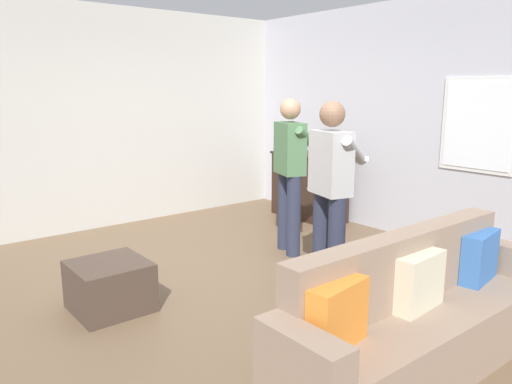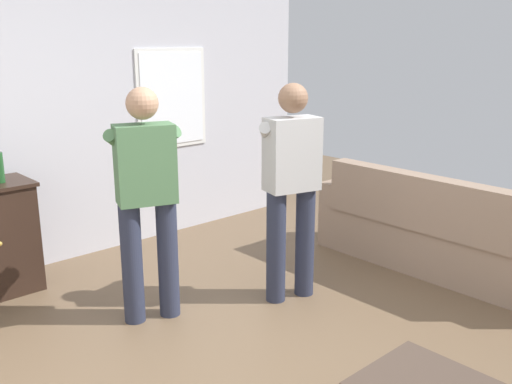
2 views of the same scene
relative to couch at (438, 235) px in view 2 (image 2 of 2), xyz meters
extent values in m
plane|color=brown|center=(-1.95, -0.12, -0.35)|extent=(10.40, 10.40, 0.00)
cube|color=silver|center=(-1.95, 2.54, 1.05)|extent=(5.20, 0.12, 2.80)
cube|color=silver|center=(-1.02, 2.48, 1.06)|extent=(0.81, 0.02, 0.99)
cube|color=white|center=(-1.02, 2.47, 1.06)|extent=(0.73, 0.03, 0.91)
cube|color=gray|center=(0.05, 0.00, -0.14)|extent=(0.55, 2.00, 0.42)
cube|color=gray|center=(-0.16, 0.00, 0.31)|extent=(0.18, 2.00, 0.47)
cube|color=gray|center=(0.05, 1.08, -0.03)|extent=(0.55, 0.18, 0.64)
cube|color=#386BB7|center=(-0.03, 0.75, 0.25)|extent=(0.20, 0.42, 0.36)
cube|color=beige|center=(-0.03, 0.00, 0.25)|extent=(0.17, 0.41, 0.36)
sphere|color=#B79338|center=(-2.99, 1.95, 0.13)|extent=(0.04, 0.04, 0.04)
cylinder|color=#282D42|center=(-2.41, 1.00, 0.09)|extent=(0.15, 0.15, 0.88)
cylinder|color=#282D42|center=(-2.16, 0.92, 0.09)|extent=(0.15, 0.15, 0.88)
cube|color=#4C754C|center=(-2.28, 0.96, 0.81)|extent=(0.45, 0.34, 0.55)
sphere|color=tan|center=(-2.28, 0.96, 1.22)|extent=(0.22, 0.22, 0.22)
cylinder|color=#4C754C|center=(-2.34, 1.15, 0.92)|extent=(0.41, 0.32, 0.29)
cylinder|color=#4C754C|center=(-2.12, 1.07, 0.92)|extent=(0.21, 0.44, 0.29)
cube|color=white|center=(-2.18, 1.26, 0.83)|extent=(0.15, 0.09, 0.04)
cylinder|color=#282D42|center=(-1.41, 0.56, 0.09)|extent=(0.15, 0.15, 0.88)
cylinder|color=#282D42|center=(-1.16, 0.49, 0.09)|extent=(0.15, 0.15, 0.88)
cube|color=#B7B7B7|center=(-1.29, 0.52, 0.81)|extent=(0.44, 0.32, 0.55)
sphere|color=#8C664C|center=(-1.29, 0.52, 1.22)|extent=(0.22, 0.22, 0.22)
cylinder|color=#B7B7B7|center=(-1.36, 0.71, 0.92)|extent=(0.40, 0.34, 0.29)
cylinder|color=#B7B7B7|center=(-1.13, 0.65, 0.92)|extent=(0.24, 0.44, 0.29)
cube|color=white|center=(-1.20, 0.83, 0.83)|extent=(0.16, 0.08, 0.04)
camera|label=1|loc=(1.63, -2.63, 1.44)|focal=35.00mm
camera|label=2|loc=(-4.30, -2.38, 1.64)|focal=40.00mm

